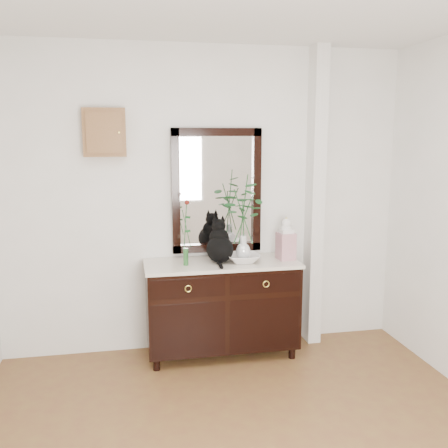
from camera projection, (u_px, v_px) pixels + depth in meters
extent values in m
cube|color=silver|center=(205.00, 201.00, 4.44)|extent=(3.60, 0.04, 2.70)
cube|color=silver|center=(315.00, 199.00, 4.55)|extent=(0.12, 0.20, 2.70)
cube|color=black|center=(222.00, 305.00, 4.37)|extent=(1.30, 0.50, 0.82)
cube|color=beige|center=(222.00, 264.00, 4.30)|extent=(1.33, 0.52, 0.03)
cube|color=black|center=(217.00, 191.00, 4.42)|extent=(0.80, 0.06, 1.10)
cube|color=white|center=(216.00, 191.00, 4.44)|extent=(0.66, 0.01, 0.96)
cube|color=brown|center=(104.00, 132.00, 4.13)|extent=(0.35, 0.10, 0.40)
imported|color=white|center=(243.00, 258.00, 4.28)|extent=(0.30, 0.30, 0.07)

